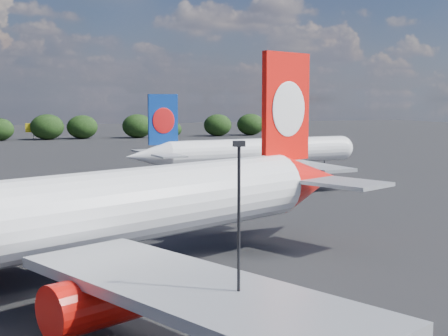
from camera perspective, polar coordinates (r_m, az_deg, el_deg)
name	(u,v)px	position (r m, az deg, el deg)	size (l,w,h in m)	color
ground	(3,193)	(95.00, -19.59, -2.19)	(500.00, 500.00, 0.00)	black
qantas_airliner	(101,212)	(45.60, -11.14, -3.96)	(51.76, 49.89, 17.75)	white
china_southern_airliner	(253,152)	(107.17, 2.66, 1.43)	(43.64, 41.55, 14.23)	white
apron_lamp_post	(239,245)	(30.46, 1.36, -7.08)	(0.55, 0.30, 11.47)	black
billboard_yellow	(33,128)	(216.65, -17.06, 3.51)	(5.00, 0.30, 5.50)	yellow
horizon_treeline	(40,129)	(215.71, -16.51, 3.48)	(200.11, 13.43, 8.49)	black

